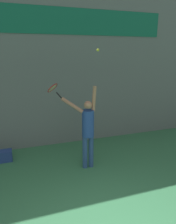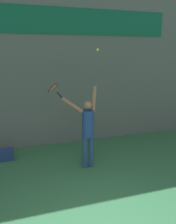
{
  "view_description": "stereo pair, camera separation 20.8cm",
  "coord_description": "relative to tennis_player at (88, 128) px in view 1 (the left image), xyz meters",
  "views": [
    {
      "loc": [
        -1.21,
        -2.12,
        2.92
      ],
      "look_at": [
        0.53,
        2.82,
        1.51
      ],
      "focal_mm": 35.0,
      "sensor_mm": 36.0,
      "label": 1
    },
    {
      "loc": [
        -1.01,
        -2.19,
        2.92
      ],
      "look_at": [
        0.53,
        2.82,
        1.51
      ],
      "focal_mm": 35.0,
      "sensor_mm": 36.0,
      "label": 2
    }
  ],
  "objects": [
    {
      "name": "back_wall",
      "position": [
        -0.52,
        1.84,
        1.41
      ],
      "size": [
        18.0,
        0.1,
        5.0
      ],
      "color": "slate",
      "rests_on": "ground_plane"
    },
    {
      "name": "tennis_ball",
      "position": [
        0.23,
        -0.06,
        1.9
      ],
      "size": [
        0.06,
        0.06,
        0.06
      ],
      "color": "#CCDB2D"
    },
    {
      "name": "equipment_bag",
      "position": [
        -2.19,
        1.07,
        -0.94
      ],
      "size": [
        0.62,
        0.28,
        0.31
      ],
      "color": "navy",
      "rests_on": "ground_plane"
    },
    {
      "name": "tennis_player",
      "position": [
        0.0,
        0.0,
        0.0
      ],
      "size": [
        0.84,
        0.55,
        2.16
      ],
      "color": "#2D4C7F",
      "rests_on": "ground_plane"
    },
    {
      "name": "sponsor_banner",
      "position": [
        -0.52,
        1.78,
        2.75
      ],
      "size": [
        7.34,
        0.02,
        0.76
      ],
      "color": "#146B4C"
    },
    {
      "name": "tennis_racket",
      "position": [
        -0.75,
        0.5,
        0.97
      ],
      "size": [
        0.42,
        0.4,
        0.39
      ],
      "color": "black"
    }
  ]
}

